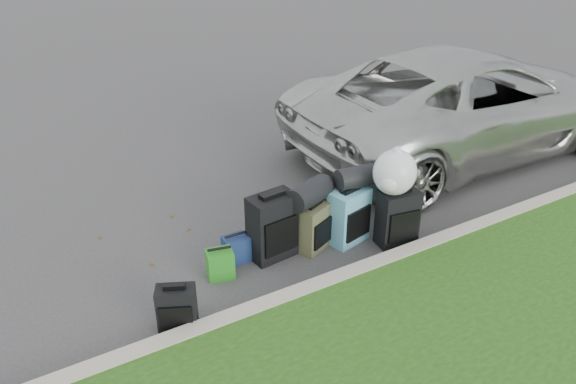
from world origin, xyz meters
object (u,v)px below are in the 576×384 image
suitcase_large_black_right (398,218)px  tote_navy (236,249)px  suv (467,101)px  suitcase_large_black_left (273,227)px  suitcase_teal (349,216)px  suitcase_olive (313,227)px  tote_green (220,264)px  suitcase_small_black (177,308)px

suitcase_large_black_right → tote_navy: size_ratio=2.27×
suv → suitcase_large_black_right: size_ratio=8.50×
suitcase_large_black_left → suitcase_teal: suitcase_large_black_left is taller
suitcase_olive → suitcase_large_black_right: suitcase_large_black_right is taller
tote_navy → suitcase_large_black_left: bearing=-15.5°
suitcase_olive → tote_green: bearing=155.3°
tote_green → suitcase_large_black_left: bearing=18.2°
suitcase_small_black → suitcase_teal: (2.28, 0.42, 0.11)m
suitcase_large_black_left → suitcase_large_black_right: suitcase_large_black_left is taller
suitcase_small_black → tote_navy: (0.96, 0.72, -0.08)m
suitcase_olive → tote_navy: (-0.88, 0.22, -0.13)m
suitcase_small_black → tote_green: 0.87m
suitcase_small_black → tote_green: bearing=63.8°
suitcase_teal → tote_green: size_ratio=2.13×
suitcase_teal → tote_navy: 1.36m
suv → suitcase_large_black_right: (-2.70, -1.62, -0.46)m
suitcase_large_black_right → suitcase_small_black: bearing=-168.7°
suv → tote_green: (-4.76, -1.18, -0.65)m
suv → tote_navy: size_ratio=19.33×
suitcase_olive → tote_green: (-1.15, 0.04, -0.13)m
suitcase_small_black → suitcase_olive: suitcase_olive is taller
suitcase_large_black_right → suitcase_teal: bearing=154.4°
suv → suitcase_large_black_left: suv is taller
suv → tote_navy: suv is taller
suitcase_olive → suitcase_teal: suitcase_teal is taller
suitcase_teal → tote_navy: (-1.32, 0.30, -0.19)m
suitcase_teal → tote_green: 1.61m
suitcase_large_black_right → tote_navy: 1.89m
suv → tote_green: bearing=104.4°
suitcase_olive → tote_green: 1.16m
suv → suitcase_large_black_right: suv is taller
suv → tote_green: size_ratio=18.33×
suitcase_olive → suitcase_large_black_left: bearing=144.9°
suitcase_teal → suitcase_large_black_right: (0.46, -0.32, 0.00)m
suitcase_teal → suitcase_large_black_right: 0.56m
suitcase_large_black_right → tote_navy: bearing=169.9°
suitcase_olive → suitcase_small_black: bearing=172.4°
suitcase_teal → suitcase_large_black_left: bearing=155.7°
tote_green → suitcase_small_black: bearing=-129.0°
suitcase_small_black → tote_green: suitcase_small_black is taller
suitcase_teal → tote_navy: size_ratio=2.25×
suitcase_teal → suitcase_large_black_right: size_ratio=0.99×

